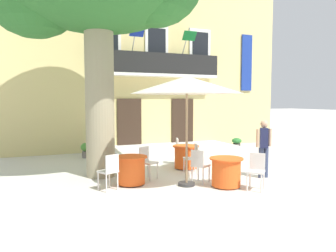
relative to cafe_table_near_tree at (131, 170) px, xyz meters
name	(u,v)px	position (x,y,z in m)	size (l,w,h in m)	color
ground_plane	(195,171)	(2.31, 0.82, -0.39)	(120.00, 120.00, 0.00)	beige
building_facade	(143,70)	(2.90, 7.81, 3.36)	(13.00, 5.09, 7.50)	#DBC67F
entrance_step_platform	(167,150)	(2.90, 4.50, -0.27)	(6.10, 2.64, 0.25)	silver
cafe_table_near_tree	(131,170)	(0.00, 0.00, 0.00)	(0.86, 0.86, 0.76)	#EA561E
cafe_chair_near_tree_0	(110,170)	(-0.65, -0.38, 0.14)	(0.53, 0.53, 0.91)	silver
cafe_chair_near_tree_1	(147,160)	(0.60, 0.46, 0.14)	(0.55, 0.55, 0.91)	silver
cafe_table_middle	(226,172)	(2.20, -1.17, 0.00)	(0.86, 0.86, 0.76)	#EA561E
cafe_chair_middle_0	(199,164)	(1.73, -0.58, 0.14)	(0.55, 0.55, 0.91)	silver
cafe_chair_middle_1	(256,169)	(2.75, -1.68, 0.14)	(0.56, 0.56, 0.91)	silver
cafe_table_front	(186,157)	(2.22, 1.28, 0.00)	(0.86, 0.86, 0.76)	#EA561E
cafe_chair_front_0	(193,156)	(2.10, 0.53, 0.14)	(0.49, 0.49, 0.91)	silver
cafe_chair_front_1	(180,149)	(2.36, 2.02, 0.14)	(0.50, 0.50, 0.91)	silver
cafe_umbrella	(187,85)	(1.31, -0.66, 2.22)	(2.90, 2.90, 2.85)	#997A56
ground_planter_left	(86,149)	(-0.50, 4.59, -0.07)	(0.36, 0.36, 0.58)	slate
ground_planter_right	(237,143)	(6.30, 4.37, -0.11)	(0.45, 0.45, 0.50)	#47423D
pedestrian_near_entrance	(264,145)	(3.76, -0.70, 0.55)	(0.53, 0.40, 1.67)	#384260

